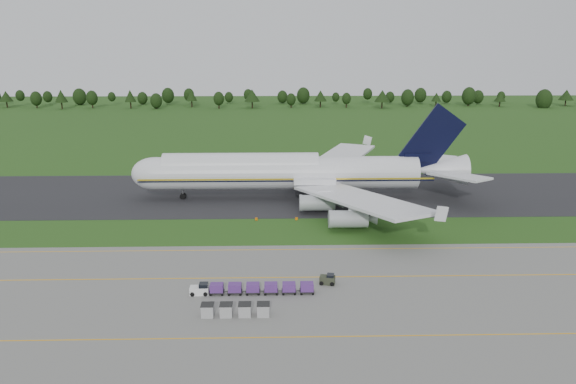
{
  "coord_description": "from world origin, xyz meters",
  "views": [
    {
      "loc": [
        1.28,
        -100.73,
        33.87
      ],
      "look_at": [
        3.9,
        2.0,
        7.16
      ],
      "focal_mm": 35.0,
      "sensor_mm": 36.0,
      "label": 1
    }
  ],
  "objects_px": {
    "edge_markers": "(276,219)",
    "utility_cart": "(327,280)",
    "aircraft": "(293,172)",
    "baggage_train": "(251,288)",
    "uld_row": "(236,310)"
  },
  "relations": [
    {
      "from": "baggage_train",
      "to": "edge_markers",
      "type": "xyz_separation_m",
      "value": [
        3.83,
        34.57,
        -0.62
      ]
    },
    {
      "from": "aircraft",
      "to": "utility_cart",
      "type": "height_order",
      "value": "aircraft"
    },
    {
      "from": "aircraft",
      "to": "baggage_train",
      "type": "distance_m",
      "value": 52.33
    },
    {
      "from": "aircraft",
      "to": "baggage_train",
      "type": "xyz_separation_m",
      "value": [
        -7.62,
        -51.5,
        -5.3
      ]
    },
    {
      "from": "aircraft",
      "to": "utility_cart",
      "type": "distance_m",
      "value": 48.88
    },
    {
      "from": "edge_markers",
      "to": "utility_cart",
      "type": "bearing_deg",
      "value": -76.95
    },
    {
      "from": "uld_row",
      "to": "aircraft",
      "type": "bearing_deg",
      "value": 80.9
    },
    {
      "from": "aircraft",
      "to": "uld_row",
      "type": "xyz_separation_m",
      "value": [
        -9.31,
        -58.16,
        -5.3
      ]
    },
    {
      "from": "edge_markers",
      "to": "aircraft",
      "type": "bearing_deg",
      "value": 77.37
    },
    {
      "from": "utility_cart",
      "to": "aircraft",
      "type": "bearing_deg",
      "value": 94.14
    },
    {
      "from": "baggage_train",
      "to": "utility_cart",
      "type": "bearing_deg",
      "value": 15.38
    },
    {
      "from": "utility_cart",
      "to": "uld_row",
      "type": "relative_size",
      "value": 0.28
    },
    {
      "from": "utility_cart",
      "to": "edge_markers",
      "type": "distance_m",
      "value": 32.35
    },
    {
      "from": "baggage_train",
      "to": "uld_row",
      "type": "xyz_separation_m",
      "value": [
        -1.69,
        -6.66,
        0.0
      ]
    },
    {
      "from": "utility_cart",
      "to": "uld_row",
      "type": "bearing_deg",
      "value": -142.82
    }
  ]
}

